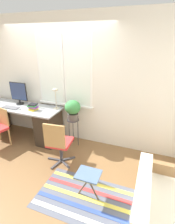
# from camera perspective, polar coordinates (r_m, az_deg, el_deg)

# --- Properties ---
(ground_plane) EXTENTS (14.00, 14.00, 0.00)m
(ground_plane) POSITION_cam_1_polar(r_m,az_deg,el_deg) (3.94, -13.60, -11.95)
(ground_plane) COLOR brown
(wall_back_with_window) EXTENTS (9.00, 0.12, 2.70)m
(wall_back_with_window) POSITION_cam_1_polar(r_m,az_deg,el_deg) (3.96, -9.42, 10.17)
(wall_back_with_window) COLOR white
(wall_back_with_window) RESTS_ON ground_plane
(desk) EXTENTS (2.08, 0.66, 0.77)m
(desk) POSITION_cam_1_polar(r_m,az_deg,el_deg) (4.46, -21.21, -2.48)
(desk) COLOR #9EA3A8
(desk) RESTS_ON ground_plane
(monitor) EXTENTS (0.45, 0.18, 0.52)m
(monitor) POSITION_cam_1_polar(r_m,az_deg,el_deg) (4.37, -21.59, 5.89)
(monitor) COLOR black
(monitor) RESTS_ON desk
(keyboard) EXTENTS (0.39, 0.14, 0.02)m
(keyboard) POSITION_cam_1_polar(r_m,az_deg,el_deg) (4.27, -23.79, 1.34)
(keyboard) COLOR slate
(keyboard) RESTS_ON desk
(mouse) EXTENTS (0.03, 0.06, 0.03)m
(mouse) POSITION_cam_1_polar(r_m,az_deg,el_deg) (4.09, -21.30, 0.95)
(mouse) COLOR silver
(mouse) RESTS_ON desk
(desk_lamp) EXTENTS (0.14, 0.14, 0.47)m
(desk_lamp) POSITION_cam_1_polar(r_m,az_deg,el_deg) (3.82, -10.41, 5.80)
(desk_lamp) COLOR #BCB299
(desk_lamp) RESTS_ON desk
(book_stack) EXTENTS (0.22, 0.19, 0.14)m
(book_stack) POSITION_cam_1_polar(r_m,az_deg,el_deg) (3.95, -17.36, 1.57)
(book_stack) COLOR yellow
(book_stack) RESTS_ON desk
(office_chair_swivel) EXTENTS (0.53, 0.54, 0.90)m
(office_chair_swivel) POSITION_cam_1_polar(r_m,az_deg,el_deg) (3.25, -9.50, -9.75)
(office_chair_swivel) COLOR #47474C
(office_chair_swivel) RESTS_ON ground_plane
(couch_loveseat) EXTENTS (0.77, 1.28, 0.72)m
(couch_loveseat) POSITION_cam_1_polar(r_m,az_deg,el_deg) (2.57, 23.37, -28.86)
(couch_loveseat) COLOR silver
(couch_loveseat) RESTS_ON ground_plane
(plant_stand) EXTENTS (0.25, 0.25, 0.62)m
(plant_stand) POSITION_cam_1_polar(r_m,az_deg,el_deg) (3.76, -4.70, -3.47)
(plant_stand) COLOR #333338
(plant_stand) RESTS_ON ground_plane
(potted_plant) EXTENTS (0.33, 0.33, 0.42)m
(potted_plant) POSITION_cam_1_polar(r_m,az_deg,el_deg) (3.63, -4.85, 0.99)
(potted_plant) COLOR #514C47
(potted_plant) RESTS_ON plant_stand
(floor_rug_striped) EXTENTS (1.47, 0.87, 0.01)m
(floor_rug_striped) POSITION_cam_1_polar(r_m,az_deg,el_deg) (2.91, -0.61, -26.38)
(floor_rug_striped) COLOR #565B6B
(floor_rug_striped) RESTS_ON ground_plane
(folding_stool) EXTENTS (0.34, 0.29, 0.45)m
(folding_stool) POSITION_cam_1_polar(r_m,az_deg,el_deg) (2.66, 0.27, -20.33)
(folding_stool) COLOR slate
(folding_stool) RESTS_ON ground_plane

